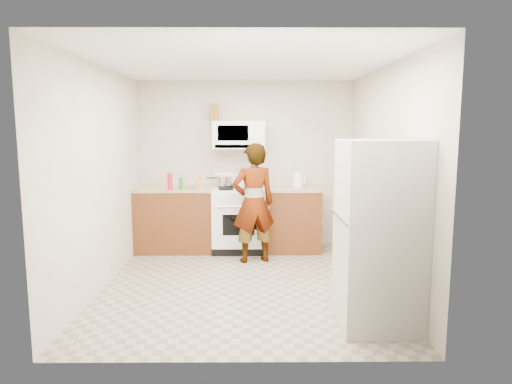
{
  "coord_description": "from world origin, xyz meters",
  "views": [
    {
      "loc": [
        0.11,
        -5.12,
        1.8
      ],
      "look_at": [
        0.14,
        0.55,
        1.0
      ],
      "focal_mm": 32.0,
      "sensor_mm": 36.0,
      "label": 1
    }
  ],
  "objects_px": {
    "person": "(253,203)",
    "kettle": "(297,180)",
    "fridge": "(379,234)",
    "saucepan": "(224,181)",
    "microwave": "(239,135)",
    "gas_range": "(239,218)"
  },
  "relations": [
    {
      "from": "person",
      "to": "fridge",
      "type": "xyz_separation_m",
      "value": [
        1.13,
        -2.02,
        0.05
      ]
    },
    {
      "from": "gas_range",
      "to": "kettle",
      "type": "relative_size",
      "value": 6.11
    },
    {
      "from": "fridge",
      "to": "kettle",
      "type": "relative_size",
      "value": 9.19
    },
    {
      "from": "saucepan",
      "to": "kettle",
      "type": "bearing_deg",
      "value": 0.24
    },
    {
      "from": "kettle",
      "to": "saucepan",
      "type": "distance_m",
      "value": 1.09
    },
    {
      "from": "person",
      "to": "fridge",
      "type": "relative_size",
      "value": 0.94
    },
    {
      "from": "person",
      "to": "kettle",
      "type": "relative_size",
      "value": 8.68
    },
    {
      "from": "gas_range",
      "to": "fridge",
      "type": "distance_m",
      "value": 2.94
    },
    {
      "from": "microwave",
      "to": "fridge",
      "type": "xyz_separation_m",
      "value": [
        1.34,
        -2.72,
        -0.85
      ]
    },
    {
      "from": "microwave",
      "to": "fridge",
      "type": "distance_m",
      "value": 3.15
    },
    {
      "from": "microwave",
      "to": "kettle",
      "type": "xyz_separation_m",
      "value": [
        0.87,
        0.01,
        -0.67
      ]
    },
    {
      "from": "microwave",
      "to": "kettle",
      "type": "height_order",
      "value": "microwave"
    },
    {
      "from": "person",
      "to": "microwave",
      "type": "bearing_deg",
      "value": -89.84
    },
    {
      "from": "saucepan",
      "to": "gas_range",
      "type": "bearing_deg",
      "value": -31.93
    },
    {
      "from": "kettle",
      "to": "gas_range",
      "type": "bearing_deg",
      "value": 170.15
    },
    {
      "from": "fridge",
      "to": "microwave",
      "type": "bearing_deg",
      "value": 115.45
    },
    {
      "from": "fridge",
      "to": "kettle",
      "type": "height_order",
      "value": "fridge"
    },
    {
      "from": "fridge",
      "to": "kettle",
      "type": "bearing_deg",
      "value": 99.0
    },
    {
      "from": "microwave",
      "to": "person",
      "type": "distance_m",
      "value": 1.16
    },
    {
      "from": "microwave",
      "to": "fridge",
      "type": "bearing_deg",
      "value": -63.72
    },
    {
      "from": "gas_range",
      "to": "kettle",
      "type": "height_order",
      "value": "gas_range"
    },
    {
      "from": "fridge",
      "to": "saucepan",
      "type": "height_order",
      "value": "fridge"
    }
  ]
}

